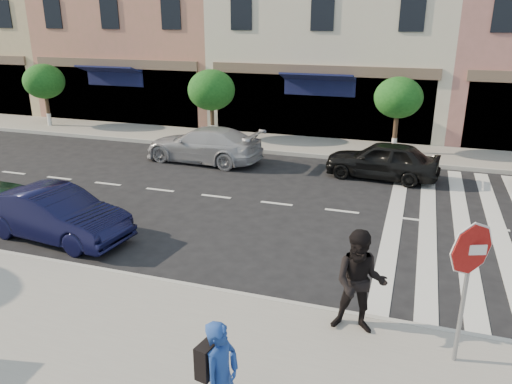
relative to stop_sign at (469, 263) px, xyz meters
name	(u,v)px	position (x,y,z in m)	size (l,w,h in m)	color
ground	(229,261)	(-4.83, 2.35, -1.92)	(120.00, 120.00, 0.00)	black
sidewalk_near	(147,357)	(-4.83, -1.40, -1.85)	(60.00, 4.50, 0.15)	gray
sidewalk_far	(322,147)	(-4.83, 13.35, -1.85)	(60.00, 3.00, 0.15)	gray
building_west_far	(0,6)	(-26.83, 19.35, 4.08)	(12.00, 9.00, 12.00)	#D6BA89
building_centre	(340,14)	(-5.33, 19.35, 3.58)	(11.00, 9.00, 11.00)	beige
street_tree_wa	(44,82)	(-18.83, 13.15, 0.41)	(2.00, 2.00, 3.05)	#473323
street_tree_wb	(211,90)	(-9.83, 13.15, 0.39)	(2.10, 2.10, 3.06)	#473323
street_tree_c	(398,98)	(-1.83, 13.15, 0.43)	(1.90, 1.90, 3.04)	#473323
stop_sign	(469,263)	(0.00, 0.00, 0.00)	(0.81, 0.33, 2.43)	gray
photographer	(221,379)	(-3.02, -2.52, -0.93)	(0.61, 0.40, 1.68)	navy
walker	(360,283)	(-1.62, 0.35, -0.82)	(0.92, 0.72, 1.90)	black
car_near_mid	(56,214)	(-9.47, 2.17, -1.26)	(1.40, 4.01, 1.32)	black
car_far_left	(203,145)	(-8.85, 9.95, -1.24)	(1.90, 4.67, 1.36)	#A3A3A8
car_far_mid	(382,160)	(-2.04, 9.95, -1.26)	(1.56, 3.88, 1.32)	black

